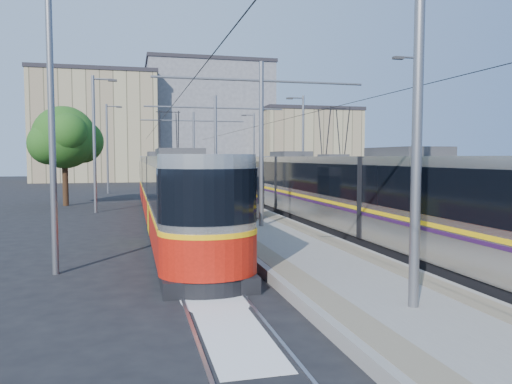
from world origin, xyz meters
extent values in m
plane|color=black|center=(0.00, 0.00, 0.00)|extent=(160.00, 160.00, 0.00)
cube|color=gray|center=(0.00, 17.00, 0.15)|extent=(4.00, 50.00, 0.30)
cube|color=gray|center=(-1.45, 17.00, 0.30)|extent=(0.70, 50.00, 0.01)
cube|color=gray|center=(1.45, 17.00, 0.30)|extent=(0.70, 50.00, 0.01)
cube|color=gray|center=(-4.32, 17.00, 0.01)|extent=(0.07, 70.00, 0.03)
cube|color=gray|center=(-2.88, 17.00, 0.01)|extent=(0.07, 70.00, 0.03)
cube|color=gray|center=(2.88, 17.00, 0.01)|extent=(0.07, 70.00, 0.03)
cube|color=gray|center=(4.32, 17.00, 0.01)|extent=(0.07, 70.00, 0.03)
cube|color=silver|center=(-3.60, -3.00, 0.01)|extent=(1.20, 5.00, 0.01)
cube|color=black|center=(-3.60, 12.52, 0.20)|extent=(2.30, 27.83, 0.40)
cube|color=beige|center=(-3.60, 12.52, 1.85)|extent=(2.40, 26.23, 2.90)
cube|color=black|center=(-3.60, 12.52, 2.35)|extent=(2.43, 26.23, 1.30)
cube|color=#FFB80D|center=(-3.60, 12.52, 1.45)|extent=(2.43, 26.23, 0.12)
cube|color=red|center=(-3.60, 12.52, 0.95)|extent=(2.42, 26.23, 1.10)
cube|color=#2D2D30|center=(-3.60, 12.52, 3.45)|extent=(1.68, 3.00, 0.30)
cube|color=black|center=(3.60, 8.72, 0.20)|extent=(2.30, 31.32, 0.40)
cube|color=#BAB4AB|center=(3.60, 8.72, 1.85)|extent=(2.40, 29.72, 2.90)
cube|color=black|center=(3.60, 8.72, 2.35)|extent=(2.43, 29.72, 1.30)
cube|color=yellow|center=(3.60, 8.72, 1.45)|extent=(2.43, 29.72, 0.12)
cube|color=#301240|center=(3.60, 8.72, 1.30)|extent=(2.43, 29.72, 0.10)
cube|color=#2D2D30|center=(3.60, 8.72, 3.45)|extent=(1.68, 3.00, 0.30)
cylinder|color=slate|center=(0.00, -4.00, 3.80)|extent=(0.20, 0.20, 7.00)
cylinder|color=slate|center=(0.00, 8.00, 3.80)|extent=(0.20, 0.20, 7.00)
cylinder|color=slate|center=(0.00, 8.00, 6.50)|extent=(9.20, 0.10, 0.10)
cylinder|color=slate|center=(0.00, 20.00, 3.80)|extent=(0.20, 0.20, 7.00)
cylinder|color=slate|center=(0.00, 20.00, 6.50)|extent=(9.20, 0.10, 0.10)
cylinder|color=slate|center=(0.00, 32.00, 3.80)|extent=(0.20, 0.20, 7.00)
cylinder|color=slate|center=(0.00, 32.00, 6.50)|extent=(9.20, 0.10, 0.10)
cylinder|color=black|center=(-3.60, 17.00, 5.55)|extent=(0.02, 70.00, 0.02)
cylinder|color=black|center=(3.60, 17.00, 5.55)|extent=(0.02, 70.00, 0.02)
cylinder|color=slate|center=(-7.50, 2.00, 4.00)|extent=(0.18, 0.18, 8.00)
cylinder|color=slate|center=(-7.50, 18.00, 4.00)|extent=(0.18, 0.18, 8.00)
cube|color=#2D2D30|center=(-6.40, 18.00, 7.75)|extent=(0.50, 0.22, 0.12)
cylinder|color=slate|center=(-7.50, 34.00, 4.00)|extent=(0.18, 0.18, 8.00)
cube|color=#2D2D30|center=(-6.40, 34.00, 7.75)|extent=(0.50, 0.22, 0.12)
cylinder|color=slate|center=(7.50, 8.00, 4.00)|extent=(0.18, 0.18, 8.00)
cube|color=#2D2D30|center=(6.40, 8.00, 7.75)|extent=(0.50, 0.22, 0.12)
cylinder|color=slate|center=(7.50, 24.00, 4.00)|extent=(0.18, 0.18, 8.00)
cube|color=#2D2D30|center=(6.40, 24.00, 7.75)|extent=(0.50, 0.22, 0.12)
cylinder|color=slate|center=(7.50, 40.00, 4.00)|extent=(0.18, 0.18, 8.00)
cube|color=#2D2D30|center=(6.40, 40.00, 7.75)|extent=(0.50, 0.22, 0.12)
cube|color=black|center=(0.49, 10.84, 1.53)|extent=(0.81, 1.16, 2.47)
cube|color=black|center=(0.49, 10.84, 1.69)|extent=(0.86, 1.21, 1.29)
cylinder|color=#382314|center=(-9.75, 22.89, 1.39)|extent=(0.38, 0.38, 2.77)
sphere|color=#1C4915|center=(-9.75, 22.89, 4.59)|extent=(4.16, 4.16, 4.16)
sphere|color=#1C4915|center=(-8.71, 23.58, 4.33)|extent=(2.94, 2.94, 2.94)
cube|color=tan|center=(-10.00, 60.00, 7.16)|extent=(16.00, 12.00, 14.32)
cube|color=#262328|center=(-10.00, 60.00, 14.57)|extent=(16.32, 12.24, 0.50)
cube|color=gray|center=(6.00, 64.00, 8.45)|extent=(18.00, 14.00, 16.90)
cube|color=#262328|center=(6.00, 64.00, 17.15)|extent=(18.36, 14.28, 0.50)
cube|color=tan|center=(20.00, 58.00, 4.97)|extent=(14.00, 10.00, 9.95)
cube|color=#262328|center=(20.00, 58.00, 10.20)|extent=(14.28, 10.20, 0.50)
camera|label=1|loc=(-5.39, -12.69, 3.27)|focal=35.00mm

